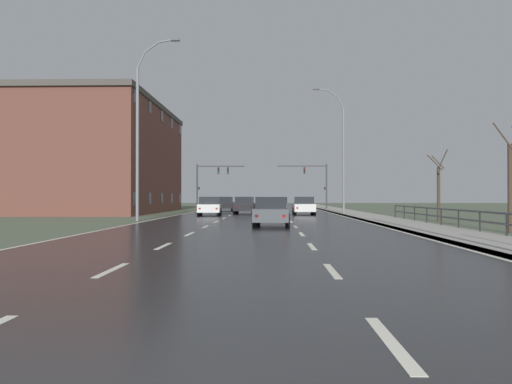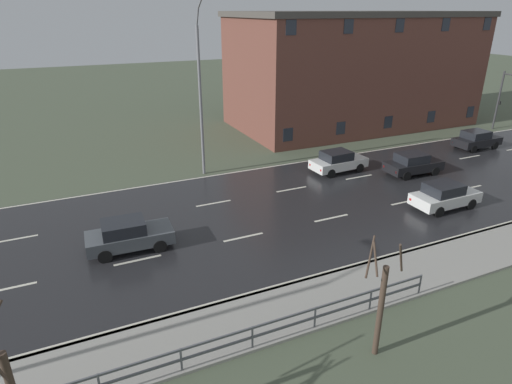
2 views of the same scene
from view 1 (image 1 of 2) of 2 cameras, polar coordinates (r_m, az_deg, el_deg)
name	(u,v)px [view 1 (image 1 of 2)]	position (r m, az deg, el deg)	size (l,w,h in m)	color
ground_plane	(260,213)	(51.73, 0.43, -2.32)	(160.00, 160.00, 0.12)	#4C5642
road_asphalt_strip	(262,210)	(63.72, 0.64, -1.92)	(14.00, 120.00, 0.03)	#232326
sidewalk_right	(332,209)	(64.14, 8.20, -1.86)	(3.00, 120.00, 0.12)	gray
guardrail	(468,216)	(25.22, 22.05, -2.47)	(0.07, 27.58, 1.00)	#515459
street_lamp_midground	(342,153)	(47.84, 9.26, 4.23)	(2.81, 0.24, 11.36)	slate
street_lamp_left_bank	(140,132)	(35.12, -12.46, 6.35)	(2.84, 0.24, 11.86)	slate
traffic_signal_right	(316,179)	(64.72, 6.57, 1.45)	(6.08, 0.36, 5.60)	#38383A
traffic_signal_left	(210,178)	(64.25, -5.04, 1.55)	(5.86, 0.36, 5.55)	#38383A
car_near_right	(272,212)	(27.17, 1.74, -2.15)	(1.98, 4.17, 1.57)	#474C51
car_distant	(225,204)	(56.83, -3.35, -1.29)	(1.86, 4.11, 1.57)	black
car_near_left	(210,206)	(43.06, -5.05, -1.54)	(2.02, 4.19, 1.57)	silver
car_far_left	(304,206)	(45.01, 5.20, -1.49)	(1.85, 4.11, 1.57)	silver
car_far_right	(245,205)	(47.36, -1.22, -1.45)	(1.96, 4.16, 1.57)	black
brick_building	(103,159)	(54.99, -16.29, 3.48)	(12.17, 23.63, 10.75)	brown
bare_tree_near	(511,181)	(25.25, 25.94, 1.12)	(1.58, 1.13, 4.84)	#423328
bare_tree_mid	(439,190)	(35.28, 19.19, 0.19)	(1.30, 1.37, 4.59)	#423328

